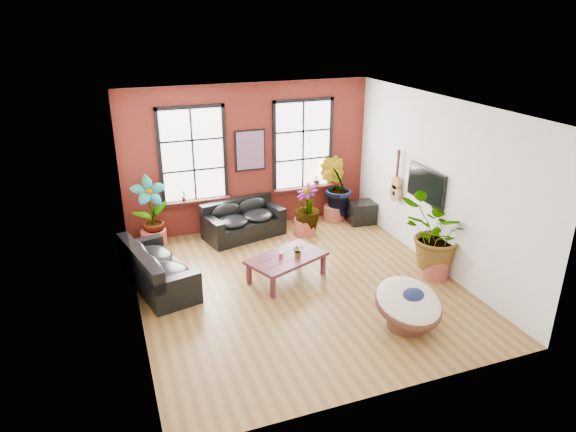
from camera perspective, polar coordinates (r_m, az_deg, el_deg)
name	(u,v)px	position (r m, az deg, el deg)	size (l,w,h in m)	color
room	(296,200)	(9.53, 0.94, 1.81)	(6.04, 6.54, 3.54)	brown
sofa_back	(243,220)	(12.21, -5.07, -0.50)	(2.00, 1.31, 0.85)	black
sofa_left	(156,269)	(10.25, -14.51, -5.75)	(1.35, 2.27, 0.84)	black
coffee_table	(287,259)	(10.19, -0.15, -4.80)	(1.76, 1.41, 0.59)	#491A25
papasan_chair	(409,304)	(8.94, 13.25, -9.51)	(1.38, 1.39, 0.87)	#572F1F
poster	(250,150)	(12.22, -4.23, 7.30)	(0.74, 0.06, 0.98)	black
tv_wall_unit	(417,186)	(11.29, 14.14, 3.29)	(0.13, 1.86, 1.20)	black
media_box	(361,212)	(13.09, 8.15, 0.40)	(0.70, 0.60, 0.54)	black
pot_back_left	(154,238)	(12.04, -14.64, -2.41)	(0.72, 0.72, 0.41)	#A44735
pot_back_right	(334,213)	(13.20, 5.11, 0.36)	(0.58, 0.58, 0.38)	#A44735
pot_right_wall	(435,267)	(10.81, 15.98, -5.43)	(0.69, 0.69, 0.41)	#A44735
pot_mid	(305,226)	(12.32, 1.91, -1.17)	(0.69, 0.69, 0.38)	#A44735
floor_plant_back_left	(151,210)	(11.77, -15.00, 0.67)	(0.80, 0.54, 1.51)	#114117
floor_plant_back_right	(336,186)	(13.00, 5.31, 3.29)	(0.82, 0.66, 1.48)	#114117
floor_plant_right_wall	(436,235)	(10.52, 16.14, -2.00)	(1.35, 1.17, 1.50)	#114117
floor_plant_mid	(307,207)	(12.13, 2.15, 1.04)	(0.63, 0.63, 1.12)	#114117
table_plant	(298,251)	(10.11, 1.14, -3.87)	(0.23, 0.20, 0.25)	#114117
sill_plant_left	(183,196)	(12.11, -11.56, 2.24)	(0.14, 0.10, 0.27)	#114117
sill_plant_right	(316,180)	(12.98, 3.18, 4.00)	(0.15, 0.15, 0.27)	#114117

